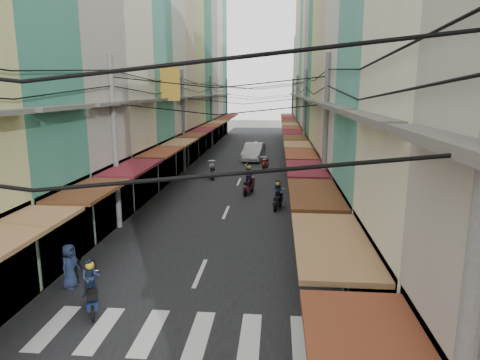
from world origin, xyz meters
The scene contains 14 objects.
ground centered at (0.00, 0.00, 0.00)m, with size 160.00×160.00×0.00m, color slate.
road centered at (0.00, 20.00, 0.01)m, with size 10.00×80.00×0.02m, color black.
sidewalk_left centered at (-6.50, 20.00, 0.03)m, with size 3.00×80.00×0.06m, color slate.
sidewalk_right centered at (6.50, 20.00, 0.03)m, with size 3.00×80.00×0.06m, color slate.
crosswalk centered at (0.00, -6.00, 0.03)m, with size 7.55×2.40×0.01m.
building_row_left centered at (-7.92, 16.56, 9.78)m, with size 7.80×67.67×23.70m.
building_row_right centered at (7.92, 16.45, 9.41)m, with size 7.80×68.98×22.59m.
utility_poles centered at (0.00, 15.01, 6.59)m, with size 10.20×66.13×8.20m.
white_car centered at (0.53, 24.01, 0.00)m, with size 5.76×2.26×2.03m, color silver.
bicycle centered at (6.60, -3.00, 0.00)m, with size 0.55×1.47×1.01m, color black.
moving_scooters centered at (0.61, 8.04, 0.54)m, with size 6.97×25.80×1.98m.
parked_scooters centered at (3.76, -2.70, 0.46)m, with size 12.87×15.53×1.02m.
pedestrians centered at (-4.40, 2.18, 0.98)m, with size 12.67×23.02×2.04m.
traffic_sign centered at (4.78, -4.35, 1.88)m, with size 0.10×0.57×2.62m.
Camera 1 is at (2.74, -16.48, 6.61)m, focal length 32.00 mm.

